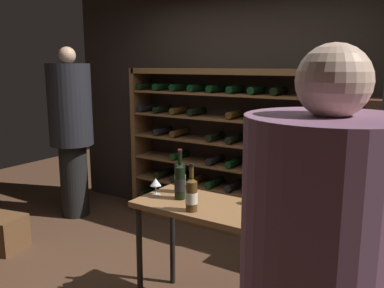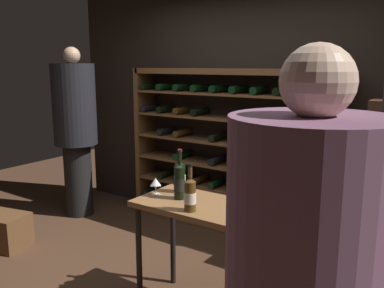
# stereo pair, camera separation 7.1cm
# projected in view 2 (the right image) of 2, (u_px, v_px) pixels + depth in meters

# --- Properties ---
(back_wall) EXTENTS (4.92, 0.10, 2.71)m
(back_wall) POSITION_uv_depth(u_px,v_px,m) (255.00, 107.00, 4.35)
(back_wall) COLOR black
(back_wall) RESTS_ON ground
(wine_rack) EXTENTS (2.38, 0.32, 1.75)m
(wine_rack) POSITION_uv_depth(u_px,v_px,m) (229.00, 152.00, 4.38)
(wine_rack) COLOR brown
(wine_rack) RESTS_ON ground
(tasting_table) EXTENTS (0.97, 0.51, 0.84)m
(tasting_table) POSITION_uv_depth(u_px,v_px,m) (203.00, 220.00, 2.88)
(tasting_table) COLOR brown
(tasting_table) RESTS_ON ground
(person_host_in_suit) EXTENTS (0.50, 0.50, 1.99)m
(person_host_in_suit) POSITION_uv_depth(u_px,v_px,m) (75.00, 124.00, 4.79)
(person_host_in_suit) COLOR black
(person_host_in_suit) RESTS_ON ground
(wine_crate) EXTENTS (0.54, 0.44, 0.34)m
(wine_crate) POSITION_uv_depth(u_px,v_px,m) (3.00, 230.00, 4.07)
(wine_crate) COLOR brown
(wine_crate) RESTS_ON ground
(wine_bottle_red_label) EXTENTS (0.08, 0.08, 0.36)m
(wine_bottle_red_label) POSITION_uv_depth(u_px,v_px,m) (179.00, 181.00, 2.94)
(wine_bottle_red_label) COLOR black
(wine_bottle_red_label) RESTS_ON tasting_table
(wine_bottle_gold_foil) EXTENTS (0.09, 0.09, 0.34)m
(wine_bottle_gold_foil) POSITION_uv_depth(u_px,v_px,m) (180.00, 176.00, 3.10)
(wine_bottle_gold_foil) COLOR black
(wine_bottle_gold_foil) RESTS_ON tasting_table
(wine_bottle_amber_reserve) EXTENTS (0.08, 0.08, 0.32)m
(wine_bottle_amber_reserve) POSITION_uv_depth(u_px,v_px,m) (190.00, 194.00, 2.70)
(wine_bottle_amber_reserve) COLOR #4C3314
(wine_bottle_amber_reserve) RESTS_ON tasting_table
(wine_glass_stemmed_center) EXTENTS (0.08, 0.08, 0.14)m
(wine_glass_stemmed_center) POSITION_uv_depth(u_px,v_px,m) (252.00, 190.00, 2.82)
(wine_glass_stemmed_center) COLOR silver
(wine_glass_stemmed_center) RESTS_ON tasting_table
(wine_glass_stemmed_left) EXTENTS (0.08, 0.08, 0.13)m
(wine_glass_stemmed_left) POSITION_uv_depth(u_px,v_px,m) (156.00, 183.00, 3.05)
(wine_glass_stemmed_left) COLOR silver
(wine_glass_stemmed_left) RESTS_ON tasting_table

